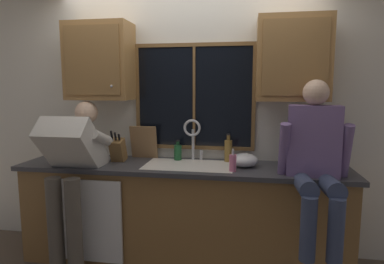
{
  "coord_description": "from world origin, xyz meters",
  "views": [
    {
      "loc": [
        0.58,
        -3.17,
        1.62
      ],
      "look_at": [
        0.1,
        -0.3,
        1.22
      ],
      "focal_mm": 30.87,
      "sensor_mm": 36.0,
      "label": 1
    }
  ],
  "objects_px": {
    "cutting_board": "(144,142)",
    "mixing_bowl": "(244,160)",
    "person_standing": "(73,166)",
    "person_sitting_on_counter": "(315,155)",
    "bottle_tall_clear": "(228,150)",
    "soap_dispenser": "(233,163)",
    "bottle_green_glass": "(178,152)",
    "knife_block": "(118,150)"
  },
  "relations": [
    {
      "from": "mixing_bowl",
      "to": "knife_block",
      "type": "bearing_deg",
      "value": -179.83
    },
    {
      "from": "person_standing",
      "to": "mixing_bowl",
      "type": "xyz_separation_m",
      "value": [
        1.47,
        0.32,
        0.04
      ]
    },
    {
      "from": "soap_dispenser",
      "to": "mixing_bowl",
      "type": "bearing_deg",
      "value": 64.12
    },
    {
      "from": "soap_dispenser",
      "to": "bottle_green_glass",
      "type": "relative_size",
      "value": 1.01
    },
    {
      "from": "knife_block",
      "to": "mixing_bowl",
      "type": "height_order",
      "value": "knife_block"
    },
    {
      "from": "knife_block",
      "to": "soap_dispenser",
      "type": "xyz_separation_m",
      "value": [
        1.09,
        -0.19,
        -0.03
      ]
    },
    {
      "from": "person_sitting_on_counter",
      "to": "soap_dispenser",
      "type": "bearing_deg",
      "value": 169.8
    },
    {
      "from": "bottle_tall_clear",
      "to": "soap_dispenser",
      "type": "bearing_deg",
      "value": -80.66
    },
    {
      "from": "soap_dispenser",
      "to": "knife_block",
      "type": "bearing_deg",
      "value": 170.07
    },
    {
      "from": "knife_block",
      "to": "cutting_board",
      "type": "xyz_separation_m",
      "value": [
        0.2,
        0.18,
        0.05
      ]
    },
    {
      "from": "cutting_board",
      "to": "knife_block",
      "type": "bearing_deg",
      "value": -137.15
    },
    {
      "from": "bottle_tall_clear",
      "to": "person_sitting_on_counter",
      "type": "bearing_deg",
      "value": -34.29
    },
    {
      "from": "mixing_bowl",
      "to": "soap_dispenser",
      "type": "height_order",
      "value": "soap_dispenser"
    },
    {
      "from": "person_standing",
      "to": "bottle_green_glass",
      "type": "xyz_separation_m",
      "value": [
        0.83,
        0.47,
        0.06
      ]
    },
    {
      "from": "knife_block",
      "to": "mixing_bowl",
      "type": "relative_size",
      "value": 1.32
    },
    {
      "from": "person_sitting_on_counter",
      "to": "cutting_board",
      "type": "relative_size",
      "value": 3.85
    },
    {
      "from": "person_sitting_on_counter",
      "to": "bottle_green_glass",
      "type": "xyz_separation_m",
      "value": [
        -1.18,
        0.46,
        -0.1
      ]
    },
    {
      "from": "knife_block",
      "to": "bottle_tall_clear",
      "type": "relative_size",
      "value": 1.21
    },
    {
      "from": "person_standing",
      "to": "person_sitting_on_counter",
      "type": "height_order",
      "value": "person_sitting_on_counter"
    },
    {
      "from": "mixing_bowl",
      "to": "bottle_tall_clear",
      "type": "xyz_separation_m",
      "value": [
        -0.15,
        0.16,
        0.06
      ]
    },
    {
      "from": "person_standing",
      "to": "cutting_board",
      "type": "distance_m",
      "value": 0.71
    },
    {
      "from": "person_standing",
      "to": "soap_dispenser",
      "type": "relative_size",
      "value": 7.61
    },
    {
      "from": "mixing_bowl",
      "to": "bottle_green_glass",
      "type": "xyz_separation_m",
      "value": [
        -0.64,
        0.15,
        0.02
      ]
    },
    {
      "from": "person_standing",
      "to": "bottle_green_glass",
      "type": "relative_size",
      "value": 7.67
    },
    {
      "from": "soap_dispenser",
      "to": "bottle_green_glass",
      "type": "height_order",
      "value": "soap_dispenser"
    },
    {
      "from": "cutting_board",
      "to": "bottle_tall_clear",
      "type": "bearing_deg",
      "value": -0.98
    },
    {
      "from": "person_standing",
      "to": "bottle_green_glass",
      "type": "distance_m",
      "value": 0.96
    },
    {
      "from": "knife_block",
      "to": "soap_dispenser",
      "type": "relative_size",
      "value": 1.64
    },
    {
      "from": "person_standing",
      "to": "soap_dispenser",
      "type": "xyz_separation_m",
      "value": [
        1.38,
        0.13,
        0.06
      ]
    },
    {
      "from": "bottle_green_glass",
      "to": "bottle_tall_clear",
      "type": "bearing_deg",
      "value": 1.33
    },
    {
      "from": "person_sitting_on_counter",
      "to": "soap_dispenser",
      "type": "distance_m",
      "value": 0.65
    },
    {
      "from": "soap_dispenser",
      "to": "bottle_tall_clear",
      "type": "xyz_separation_m",
      "value": [
        -0.06,
        0.36,
        0.04
      ]
    },
    {
      "from": "person_standing",
      "to": "knife_block",
      "type": "relative_size",
      "value": 4.64
    },
    {
      "from": "cutting_board",
      "to": "mixing_bowl",
      "type": "distance_m",
      "value": 1.01
    },
    {
      "from": "bottle_green_glass",
      "to": "bottle_tall_clear",
      "type": "height_order",
      "value": "bottle_tall_clear"
    },
    {
      "from": "knife_block",
      "to": "bottle_green_glass",
      "type": "height_order",
      "value": "knife_block"
    },
    {
      "from": "cutting_board",
      "to": "mixing_bowl",
      "type": "relative_size",
      "value": 1.34
    },
    {
      "from": "person_sitting_on_counter",
      "to": "bottle_tall_clear",
      "type": "height_order",
      "value": "person_sitting_on_counter"
    },
    {
      "from": "person_standing",
      "to": "cutting_board",
      "type": "bearing_deg",
      "value": 45.82
    },
    {
      "from": "mixing_bowl",
      "to": "soap_dispenser",
      "type": "relative_size",
      "value": 1.25
    },
    {
      "from": "person_standing",
      "to": "bottle_tall_clear",
      "type": "height_order",
      "value": "person_standing"
    },
    {
      "from": "bottle_tall_clear",
      "to": "bottle_green_glass",
      "type": "bearing_deg",
      "value": -178.67
    }
  ]
}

